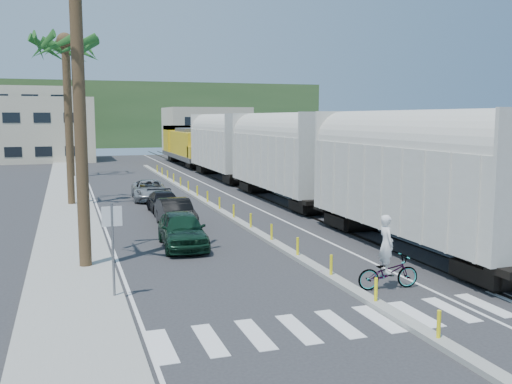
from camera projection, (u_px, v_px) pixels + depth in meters
ground at (359, 296)px, 17.83m from camera, size 140.00×140.00×0.00m
sidewalk at (68, 199)px, 38.65m from camera, size 3.00×90.00×0.15m
rails at (245, 187)px, 45.73m from camera, size 1.56×100.00×0.06m
median at (208, 203)px, 36.59m from camera, size 0.45×60.00×0.85m
crosswalk at (394, 317)px, 15.95m from camera, size 14.00×2.20×0.01m
lane_markings at (162, 196)px, 40.66m from camera, size 9.42×90.00×0.01m
freight_train at (255, 153)px, 42.94m from camera, size 3.00×60.94×5.85m
palm_trees at (68, 32)px, 35.22m from camera, size 3.50×37.20×13.75m
street_sign at (112, 237)px, 17.16m from camera, size 0.60×0.08×3.00m
buildings at (80, 125)px, 82.62m from camera, size 38.00×27.00×10.00m
hillside at (110, 115)px, 111.07m from camera, size 80.00×20.00×12.00m
car_lead at (182, 229)px, 24.44m from camera, size 2.35×4.76×1.55m
car_second at (176, 213)px, 28.97m from camera, size 1.60×4.36×1.43m
car_third at (165, 202)px, 33.24m from camera, size 1.76×4.25×1.23m
car_rear at (150, 190)px, 38.48m from camera, size 2.81×5.11×1.35m
cyclist at (388, 265)px, 18.46m from camera, size 1.08×2.20×2.45m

